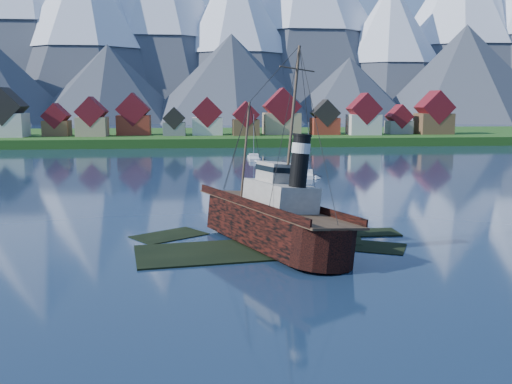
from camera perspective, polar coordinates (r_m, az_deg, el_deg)
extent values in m
plane|color=#182A43|center=(61.58, -0.51, -5.50)|extent=(1400.00, 1400.00, 0.00)
cube|color=black|center=(59.54, -3.22, -6.35)|extent=(19.08, 11.42, 1.00)
cube|color=black|center=(66.31, 4.35, -4.80)|extent=(15.15, 9.76, 1.00)
cube|color=black|center=(70.54, 0.43, -3.84)|extent=(11.45, 9.06, 1.00)
cube|color=black|center=(62.96, 10.57, -5.73)|extent=(10.27, 8.34, 1.00)
cube|color=black|center=(67.35, -8.66, -4.68)|extent=(9.42, 8.68, 1.00)
cube|color=black|center=(69.37, 11.57, -4.31)|extent=(6.00, 4.00, 1.00)
cube|color=#1C3E11|center=(229.93, -4.45, 5.22)|extent=(600.00, 80.00, 3.20)
cube|color=#3F3D38|center=(192.05, -4.17, 4.45)|extent=(600.00, 2.50, 2.00)
cube|color=beige|center=(218.86, -23.64, 6.15)|extent=(13.00, 10.50, 8.20)
cube|color=black|center=(218.71, -23.75, 7.83)|extent=(13.24, 10.71, 13.24)
cube|color=brown|center=(218.48, -19.28, 6.04)|extent=(9.00, 8.00, 5.50)
cube|color=maroon|center=(218.33, -19.34, 7.19)|extent=(9.16, 8.16, 9.16)
cube|color=tan|center=(212.87, -16.05, 6.31)|extent=(10.50, 9.00, 6.80)
cube|color=maroon|center=(212.71, -16.12, 7.73)|extent=(10.69, 9.18, 10.69)
cube|color=maroon|center=(216.80, -12.11, 6.56)|extent=(12.00, 8.50, 7.20)
cube|color=maroon|center=(216.64, -12.16, 8.08)|extent=(12.22, 8.67, 12.22)
cube|color=slate|center=(210.75, -8.17, 6.27)|extent=(8.00, 7.00, 4.80)
cube|color=black|center=(210.60, -8.19, 7.31)|extent=(8.15, 7.14, 8.15)
cube|color=beige|center=(213.57, -4.90, 6.58)|extent=(11.00, 9.50, 6.40)
cube|color=maroon|center=(213.41, -4.92, 7.97)|extent=(11.20, 9.69, 11.20)
cube|color=brown|center=(210.29, -1.04, 6.49)|extent=(9.50, 8.00, 5.80)
cube|color=maroon|center=(210.13, -1.04, 7.75)|extent=(9.67, 8.16, 9.67)
cube|color=tan|center=(216.81, 2.56, 6.85)|extent=(13.50, 10.00, 8.00)
cube|color=maroon|center=(216.65, 2.58, 8.55)|extent=(13.75, 10.20, 13.75)
cube|color=maroon|center=(216.81, 6.89, 6.56)|extent=(10.00, 8.50, 6.20)
cube|color=black|center=(216.65, 6.92, 7.85)|extent=(10.18, 8.67, 10.18)
cube|color=beige|center=(217.40, 10.70, 6.65)|extent=(11.50, 9.00, 7.50)
cube|color=maroon|center=(217.24, 10.74, 8.18)|extent=(11.71, 9.18, 11.71)
cube|color=slate|center=(225.92, 14.07, 6.30)|extent=(9.00, 7.50, 5.00)
cube|color=maroon|center=(225.77, 14.11, 7.35)|extent=(9.16, 7.65, 9.16)
cube|color=brown|center=(228.75, 17.34, 6.54)|extent=(12.50, 10.00, 7.80)
cube|color=maroon|center=(228.60, 17.41, 8.08)|extent=(12.73, 10.20, 12.73)
cone|color=#2D333D|center=(586.47, -22.00, 16.81)|extent=(250.00, 250.00, 205.00)
cone|color=#2D333D|center=(526.10, -16.71, 15.02)|extent=(180.00, 180.00, 150.00)
cone|color=#2D333D|center=(560.12, -9.69, 16.43)|extent=(210.00, 210.00, 180.00)
cone|color=#2D333D|center=(533.36, -2.03, 15.03)|extent=(170.00, 170.00, 145.00)
cone|color=white|center=(537.13, -2.05, 18.11)|extent=(105.40, 105.40, 87.00)
cone|color=#2D333D|center=(589.74, 4.76, 17.13)|extent=(240.00, 240.00, 200.00)
cone|color=#2D333D|center=(550.03, 13.19, 13.58)|extent=(150.00, 150.00, 125.00)
cone|color=white|center=(552.63, 13.29, 16.16)|extent=(93.00, 93.00, 75.00)
cone|color=#2D333D|center=(609.59, 19.70, 14.96)|extent=(200.00, 200.00, 170.00)
cone|color=#2D333D|center=(438.26, -14.51, 10.33)|extent=(120.00, 120.00, 58.00)
cone|color=#2D333D|center=(429.37, -2.45, 11.18)|extent=(136.00, 136.00, 66.00)
cone|color=#2D333D|center=(447.56, 9.29, 9.96)|extent=(110.00, 110.00, 50.00)
cone|color=#2D333D|center=(476.40, 20.13, 10.98)|extent=(150.00, 150.00, 75.00)
cube|color=black|center=(61.98, 1.32, -3.40)|extent=(6.54, 18.84, 3.92)
cone|color=black|center=(73.88, 0.15, -1.35)|extent=(6.54, 6.54, 6.54)
cylinder|color=black|center=(52.91, 2.59, -5.59)|extent=(6.54, 6.54, 3.92)
cube|color=#4C3826|center=(61.57, 1.33, -1.53)|extent=(6.41, 24.86, 0.23)
cube|color=black|center=(61.19, -1.59, -1.20)|extent=(0.19, 24.07, 0.84)
cube|color=black|center=(61.96, 4.22, -1.09)|extent=(0.19, 24.07, 0.84)
cube|color=#ADA89E|center=(59.95, 1.50, -0.46)|extent=(4.86, 7.94, 2.80)
cube|color=#ADA89E|center=(60.52, 1.40, 1.96)|extent=(3.36, 3.74, 2.06)
cylinder|color=black|center=(56.38, 1.92, 3.05)|extent=(1.78, 1.78, 5.23)
cylinder|color=silver|center=(56.25, 1.92, 4.38)|extent=(1.87, 1.87, 1.03)
cylinder|color=#473828|center=(68.17, 0.57, 4.35)|extent=(0.26, 0.26, 11.21)
cylinder|color=#473828|center=(58.19, 1.66, 8.68)|extent=(0.30, 0.30, 12.15)
cube|color=silver|center=(118.33, 5.21, 1.58)|extent=(3.78, 8.85, 1.21)
cube|color=silver|center=(118.21, 5.21, 2.05)|extent=(2.32, 2.73, 0.71)
cylinder|color=gray|center=(117.71, 5.25, 4.42)|extent=(0.14, 0.14, 10.52)
cube|color=silver|center=(152.18, -0.23, 3.30)|extent=(2.97, 10.91, 1.30)
cube|color=silver|center=(152.08, -0.23, 3.69)|extent=(2.46, 3.09, 0.76)
cylinder|color=gray|center=(151.67, -0.23, 5.66)|extent=(0.15, 0.15, 11.28)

